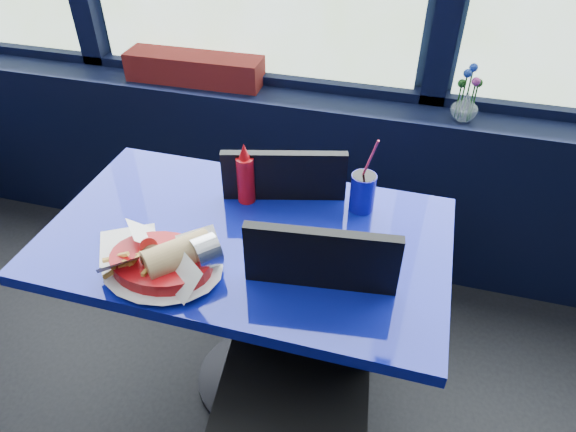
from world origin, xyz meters
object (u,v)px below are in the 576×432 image
object	(u,v)px
soda_cup	(363,192)
planter_box	(194,68)
near_table	(249,277)
flower_vase	(466,104)
chair_near_back	(301,229)
chair_near_front	(302,366)
ketchup_bottle	(246,176)
food_basket	(163,261)

from	to	relation	value
soda_cup	planter_box	bearing A→B (deg)	142.48
near_table	flower_vase	distance (m)	1.06
chair_near_back	chair_near_front	bearing A→B (deg)	90.15
chair_near_front	ketchup_bottle	xyz separation A→B (m)	(-0.30, 0.42, 0.31)
chair_near_back	ketchup_bottle	bearing A→B (deg)	33.63
near_table	soda_cup	size ratio (longest dim) A/B	4.52
chair_near_back	flower_vase	bearing A→B (deg)	-150.53
chair_near_front	food_basket	distance (m)	0.48
chair_near_front	food_basket	bearing A→B (deg)	166.22
chair_near_back	ketchup_bottle	world-z (taller)	ketchup_bottle
near_table	planter_box	distance (m)	1.06
near_table	food_basket	distance (m)	0.35
planter_box	near_table	bearing A→B (deg)	-59.52
food_basket	ketchup_bottle	bearing A→B (deg)	51.94
flower_vase	food_basket	distance (m)	1.29
chair_near_front	planter_box	world-z (taller)	chair_near_front
planter_box	chair_near_front	bearing A→B (deg)	-56.55
flower_vase	soda_cup	world-z (taller)	flower_vase
food_basket	ketchup_bottle	xyz separation A→B (m)	(0.11, 0.37, 0.05)
near_table	chair_near_back	bearing A→B (deg)	74.48
chair_near_front	flower_vase	distance (m)	1.19
planter_box	ketchup_bottle	xyz separation A→B (m)	(0.49, -0.71, -0.02)
chair_near_front	planter_box	xyz separation A→B (m)	(-0.78, 1.13, 0.32)
planter_box	ketchup_bottle	distance (m)	0.86
soda_cup	ketchup_bottle	bearing A→B (deg)	-171.25
planter_box	soda_cup	bearing A→B (deg)	-38.81
flower_vase	planter_box	bearing A→B (deg)	177.65
flower_vase	food_basket	world-z (taller)	flower_vase
near_table	chair_near_back	xyz separation A→B (m)	(0.09, 0.32, -0.04)
chair_near_front	soda_cup	distance (m)	0.56
near_table	chair_near_front	world-z (taller)	chair_near_front
near_table	planter_box	xyz separation A→B (m)	(-0.54, 0.87, 0.29)
near_table	soda_cup	xyz separation A→B (m)	(0.31, 0.22, 0.25)
near_table	flower_vase	bearing A→B (deg)	53.75
chair_near_back	soda_cup	xyz separation A→B (m)	(0.22, -0.10, 0.29)
chair_near_front	ketchup_bottle	world-z (taller)	ketchup_bottle
near_table	ketchup_bottle	distance (m)	0.32
near_table	soda_cup	distance (m)	0.45
food_basket	ketchup_bottle	world-z (taller)	ketchup_bottle
chair_near_front	food_basket	size ratio (longest dim) A/B	2.52
near_table	chair_near_front	distance (m)	0.36
near_table	food_basket	xyz separation A→B (m)	(-0.16, -0.21, 0.22)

